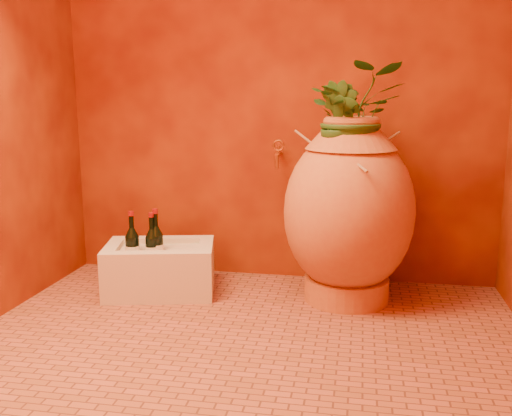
% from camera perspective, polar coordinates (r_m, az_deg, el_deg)
% --- Properties ---
extents(floor, '(2.50, 2.50, 0.00)m').
position_cam_1_polar(floor, '(2.57, -1.18, -13.49)').
color(floor, '#974A31').
rests_on(floor, ground).
extents(wall_back, '(2.50, 0.02, 2.50)m').
position_cam_1_polar(wall_back, '(3.32, 2.33, 14.29)').
color(wall_back, '#540F04').
rests_on(wall_back, ground).
extents(amphora, '(0.82, 0.82, 0.97)m').
position_cam_1_polar(amphora, '(2.99, 9.25, -0.31)').
color(amphora, '#AF6A31').
rests_on(amphora, floor).
extents(stone_basin, '(0.65, 0.52, 0.27)m').
position_cam_1_polar(stone_basin, '(3.20, -9.57, -6.08)').
color(stone_basin, beige).
rests_on(stone_basin, floor).
extents(wine_bottle_a, '(0.08, 0.08, 0.31)m').
position_cam_1_polar(wine_bottle_a, '(3.13, -10.33, -4.03)').
color(wine_bottle_a, black).
rests_on(wine_bottle_a, stone_basin).
extents(wine_bottle_b, '(0.08, 0.08, 0.33)m').
position_cam_1_polar(wine_bottle_b, '(3.13, -9.94, -3.86)').
color(wine_bottle_b, black).
rests_on(wine_bottle_b, stone_basin).
extents(wine_bottle_c, '(0.08, 0.08, 0.32)m').
position_cam_1_polar(wine_bottle_c, '(3.15, -12.25, -3.96)').
color(wine_bottle_c, black).
rests_on(wine_bottle_c, stone_basin).
extents(wall_tap, '(0.07, 0.14, 0.16)m').
position_cam_1_polar(wall_tap, '(3.25, 2.23, 5.57)').
color(wall_tap, '#A96627').
rests_on(wall_tap, wall_back).
extents(plant_main, '(0.53, 0.48, 0.51)m').
position_cam_1_polar(plant_main, '(2.93, 9.85, 9.12)').
color(plant_main, '#224F1C').
rests_on(plant_main, amphora).
extents(plant_side, '(0.28, 0.30, 0.42)m').
position_cam_1_polar(plant_side, '(2.85, 8.54, 8.28)').
color(plant_side, '#224F1C').
rests_on(plant_side, amphora).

